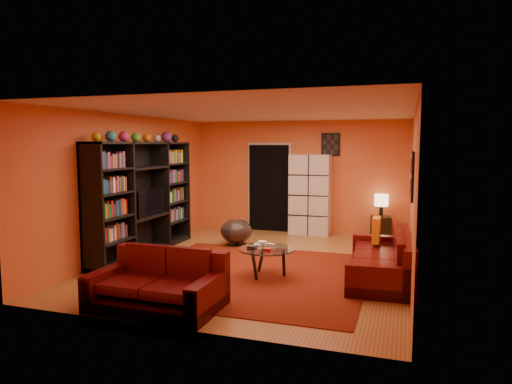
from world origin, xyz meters
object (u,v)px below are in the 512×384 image
(tv, at_px, (147,202))
(table_lamp, at_px, (381,201))
(loveseat, at_px, (160,284))
(storage_cabinet, at_px, (310,195))
(bowl_chair, at_px, (236,231))
(side_table, at_px, (381,228))
(entertainment_unit, at_px, (143,198))
(sofa, at_px, (386,260))
(coffee_table, at_px, (267,252))

(tv, height_order, table_lamp, tv)
(loveseat, xyz_separation_m, storage_cabinet, (0.86, 5.21, 0.63))
(storage_cabinet, relative_size, bowl_chair, 2.80)
(loveseat, relative_size, side_table, 3.23)
(entertainment_unit, distance_m, loveseat, 3.07)
(sofa, height_order, bowl_chair, sofa)
(storage_cabinet, bearing_deg, tv, -131.59)
(table_lamp, bearing_deg, loveseat, -115.42)
(loveseat, distance_m, table_lamp, 5.71)
(side_table, bearing_deg, entertainment_unit, -146.99)
(sofa, xyz_separation_m, storage_cabinet, (-1.81, 3.05, 0.63))
(tv, bearing_deg, bowl_chair, -49.37)
(entertainment_unit, xyz_separation_m, loveseat, (1.74, -2.41, -0.77))
(sofa, xyz_separation_m, bowl_chair, (-3.01, 1.45, 0.00))
(entertainment_unit, distance_m, sofa, 4.49)
(side_table, bearing_deg, loveseat, -115.42)
(side_table, bearing_deg, sofa, -85.52)
(bowl_chair, xyz_separation_m, side_table, (2.77, 1.52, -0.04))
(loveseat, bearing_deg, entertainment_unit, 36.62)
(table_lamp, bearing_deg, storage_cabinet, 176.98)
(sofa, distance_m, storage_cabinet, 3.60)
(coffee_table, distance_m, bowl_chair, 2.30)
(bowl_chair, bearing_deg, storage_cabinet, 53.29)
(loveseat, bearing_deg, side_table, -24.63)
(tv, height_order, bowl_chair, tv)
(sofa, bearing_deg, coffee_table, -168.00)
(tv, distance_m, storage_cabinet, 3.76)
(bowl_chair, relative_size, side_table, 1.30)
(entertainment_unit, relative_size, table_lamp, 6.20)
(entertainment_unit, distance_m, table_lamp, 4.99)
(coffee_table, xyz_separation_m, side_table, (1.53, 3.45, -0.15))
(tv, distance_m, coffee_table, 2.77)
(tv, height_order, sofa, tv)
(tv, relative_size, bowl_chair, 1.33)
(loveseat, relative_size, coffee_table, 1.84)
(coffee_table, relative_size, table_lamp, 1.81)
(tv, height_order, storage_cabinet, storage_cabinet)
(side_table, xyz_separation_m, table_lamp, (0.00, 0.00, 0.59))
(entertainment_unit, height_order, loveseat, entertainment_unit)
(loveseat, height_order, coffee_table, loveseat)
(loveseat, distance_m, coffee_table, 1.91)
(bowl_chair, bearing_deg, loveseat, -84.70)
(loveseat, bearing_deg, table_lamp, -24.63)
(tv, bearing_deg, coffee_table, -106.56)
(coffee_table, height_order, table_lamp, table_lamp)
(loveseat, xyz_separation_m, bowl_chair, (-0.34, 3.61, 0.00))
(storage_cabinet, relative_size, side_table, 3.65)
(coffee_table, distance_m, side_table, 3.78)
(coffee_table, relative_size, bowl_chair, 1.34)
(entertainment_unit, bearing_deg, storage_cabinet, 47.11)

